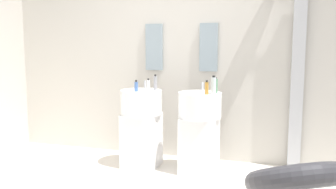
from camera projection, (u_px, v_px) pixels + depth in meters
The scene contains 13 objects.
rear_partition at pixel (182, 55), 4.68m from camera, with size 4.80×0.10×2.60m, color beige.
pedestal_sink_left at pixel (141, 125), 4.38m from camera, with size 0.48×0.48×1.01m.
pedestal_sink_right at pixel (200, 129), 4.18m from camera, with size 0.48×0.48×1.01m.
vanity_mirror_left at pixel (154, 47), 4.70m from camera, with size 0.22×0.03×0.58m, color #8C9EA8.
vanity_mirror_right at pixel (209, 47), 4.50m from camera, with size 0.22×0.03×0.58m, color #8C9EA8.
shower_column at pixel (296, 76), 4.20m from camera, with size 0.49×0.24×2.05m.
lounge_chair at pixel (295, 185), 2.92m from camera, with size 1.07×1.07×0.65m.
soap_bottle_grey at pixel (155, 83), 4.34m from camera, with size 0.04×0.04×0.18m.
soap_bottle_green at pixel (216, 86), 4.05m from camera, with size 0.04×0.04×0.18m.
soap_bottle_blue at pixel (136, 86), 4.19m from camera, with size 0.04×0.04×0.13m.
soap_bottle_clear at pixel (214, 85), 4.01m from camera, with size 0.05×0.05×0.20m.
soap_bottle_white at pixel (148, 84), 4.45m from camera, with size 0.04×0.04×0.12m.
soap_bottle_amber at pixel (207, 88), 3.96m from camera, with size 0.04×0.04×0.15m.
Camera 1 is at (1.20, -2.90, 1.45)m, focal length 39.97 mm.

